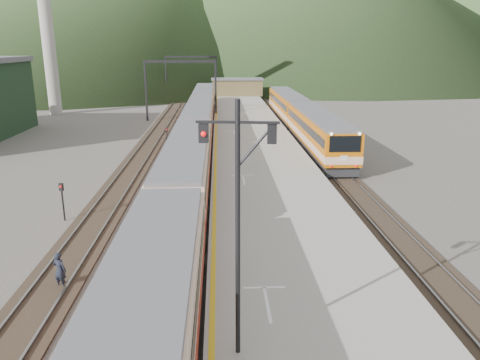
{
  "coord_description": "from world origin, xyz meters",
  "views": [
    {
      "loc": [
        2.15,
        -8.69,
        9.88
      ],
      "look_at": [
        3.4,
        18.53,
        2.0
      ],
      "focal_mm": 35.0,
      "sensor_mm": 36.0,
      "label": 1
    }
  ],
  "objects_px": {
    "signal_mast": "(238,208)",
    "worker": "(60,270)",
    "main_train": "(194,139)",
    "second_train": "(300,117)"
  },
  "relations": [
    {
      "from": "signal_mast",
      "to": "worker",
      "type": "distance_m",
      "value": 10.54
    },
    {
      "from": "worker",
      "to": "main_train",
      "type": "bearing_deg",
      "value": -80.81
    },
    {
      "from": "second_train",
      "to": "signal_mast",
      "type": "bearing_deg",
      "value": -102.15
    },
    {
      "from": "signal_mast",
      "to": "worker",
      "type": "bearing_deg",
      "value": 140.3
    },
    {
      "from": "signal_mast",
      "to": "worker",
      "type": "relative_size",
      "value": 4.67
    },
    {
      "from": "main_train",
      "to": "second_train",
      "type": "distance_m",
      "value": 17.3
    },
    {
      "from": "second_train",
      "to": "worker",
      "type": "bearing_deg",
      "value": -114.6
    },
    {
      "from": "second_train",
      "to": "signal_mast",
      "type": "height_order",
      "value": "signal_mast"
    },
    {
      "from": "signal_mast",
      "to": "worker",
      "type": "height_order",
      "value": "signal_mast"
    },
    {
      "from": "second_train",
      "to": "signal_mast",
      "type": "distance_m",
      "value": 42.23
    }
  ]
}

